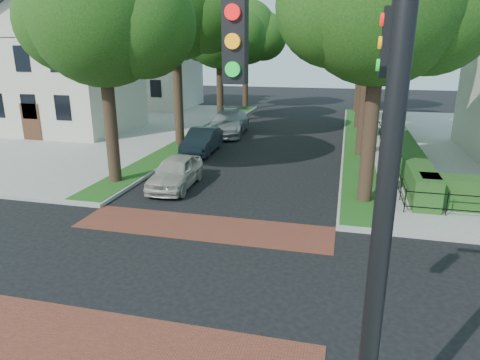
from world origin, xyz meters
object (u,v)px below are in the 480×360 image
(parked_car_middle, at_px, (202,141))
(parked_car_rear, at_px, (229,123))
(traffic_signal, at_px, (370,154))
(parked_car_front, at_px, (176,172))

(parked_car_middle, distance_m, parked_car_rear, 5.94)
(parked_car_middle, bearing_deg, parked_car_rear, 87.51)
(traffic_signal, bearing_deg, parked_car_rear, 109.39)
(traffic_signal, relative_size, parked_car_rear, 1.35)
(traffic_signal, height_order, parked_car_rear, traffic_signal)
(traffic_signal, relative_size, parked_car_front, 1.93)
(parked_car_front, distance_m, parked_car_middle, 6.60)
(parked_car_front, xyz_separation_m, parked_car_rear, (-0.97, 12.47, 0.15))
(parked_car_middle, xyz_separation_m, parked_car_rear, (0.00, 5.94, 0.14))
(parked_car_rear, bearing_deg, traffic_signal, -75.65)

